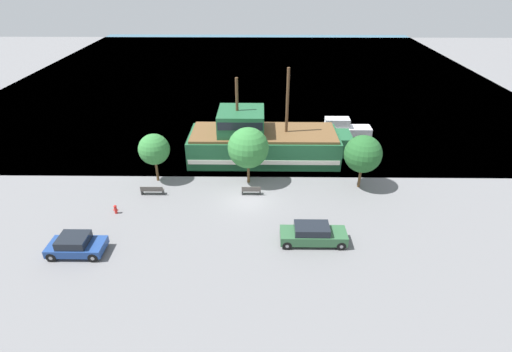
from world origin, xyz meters
name	(u,v)px	position (x,y,z in m)	size (l,w,h in m)	color
ground_plane	(248,199)	(0.00, 0.00, 0.00)	(160.00, 160.00, 0.00)	slate
water_surface	(255,72)	(0.00, 44.00, 0.00)	(80.00, 80.00, 0.00)	#38667F
pirate_ship	(262,142)	(1.22, 8.00, 1.90)	(16.22, 5.78, 9.34)	#1E5633
moored_boat_dockside	(340,128)	(10.37, 14.70, 0.71)	(6.95, 1.86, 1.93)	silver
parked_car_curb_front	(76,245)	(-11.69, -7.25, 0.71)	(3.83, 2.01, 1.42)	navy
parked_car_curb_mid	(313,234)	(4.89, -5.87, 0.75)	(4.76, 1.79, 1.52)	#2D5B38
fire_hydrant	(116,209)	(-10.60, -2.24, 0.41)	(0.42, 0.25, 0.76)	red
bench_promenade_east	(251,190)	(0.31, 0.79, 0.44)	(1.66, 0.45, 0.85)	#4C4742
bench_promenade_west	(152,190)	(-8.34, 0.69, 0.45)	(1.97, 0.45, 0.85)	#4C4742
tree_row_east	(154,149)	(-8.45, 3.28, 3.16)	(2.80, 2.80, 4.57)	brown
tree_row_mideast	(248,148)	(0.00, 3.01, 3.48)	(3.65, 3.65, 5.31)	brown
tree_row_midwest	(363,154)	(9.98, 2.30, 3.28)	(3.29, 3.29, 4.93)	brown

